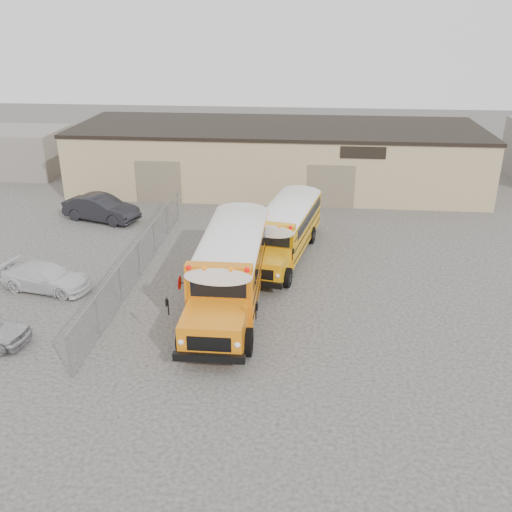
# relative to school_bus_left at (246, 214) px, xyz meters

# --- Properties ---
(ground) EXTENTS (120.00, 120.00, 0.00)m
(ground) POSITION_rel_school_bus_left_xyz_m (0.99, -7.61, -1.90)
(ground) COLOR #33312F
(ground) RESTS_ON ground
(warehouse) EXTENTS (30.20, 10.20, 4.67)m
(warehouse) POSITION_rel_school_bus_left_xyz_m (0.99, 12.39, 0.47)
(warehouse) COLOR tan
(warehouse) RESTS_ON ground
(chainlink_fence) EXTENTS (0.07, 18.07, 1.81)m
(chainlink_fence) POSITION_rel_school_bus_left_xyz_m (-5.01, -4.61, -1.00)
(chainlink_fence) COLOR gray
(chainlink_fence) RESTS_ON ground
(distant_building_left) EXTENTS (8.00, 6.00, 3.60)m
(distant_building_left) POSITION_rel_school_bus_left_xyz_m (-21.01, 14.39, -0.10)
(distant_building_left) COLOR gray
(distant_building_left) RESTS_ON ground
(school_bus_left) EXTENTS (3.37, 11.23, 3.28)m
(school_bus_left) POSITION_rel_school_bus_left_xyz_m (0.00, 0.00, 0.00)
(school_bus_left) COLOR orange
(school_bus_left) RESTS_ON ground
(school_bus_right) EXTENTS (4.16, 10.01, 2.85)m
(school_bus_right) POSITION_rel_school_bus_left_xyz_m (3.38, 4.73, -0.25)
(school_bus_right) COLOR orange
(school_bus_right) RESTS_ON ground
(tarp_bundle) EXTENTS (1.23, 1.16, 1.54)m
(tarp_bundle) POSITION_rel_school_bus_left_xyz_m (0.28, -9.77, -1.11)
(tarp_bundle) COLOR black
(tarp_bundle) RESTS_ON ground
(car_white) EXTENTS (4.72, 2.64, 1.29)m
(car_white) POSITION_rel_school_bus_left_xyz_m (-9.05, -6.61, -1.25)
(car_white) COLOR silver
(car_white) RESTS_ON ground
(car_dark) EXTENTS (5.31, 3.17, 1.65)m
(car_dark) POSITION_rel_school_bus_left_xyz_m (-9.81, 3.38, -1.07)
(car_dark) COLOR black
(car_dark) RESTS_ON ground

